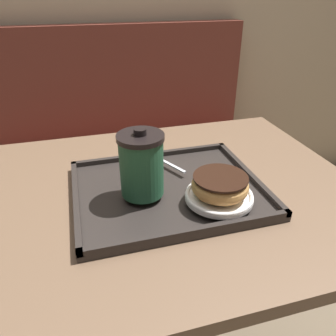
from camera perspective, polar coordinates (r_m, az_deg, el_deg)
name	(u,v)px	position (r m, az deg, el deg)	size (l,w,h in m)	color
booth_bench	(127,169)	(1.71, -7.19, -0.25)	(1.28, 0.44, 1.00)	brown
cafe_table	(156,245)	(0.85, -2.13, -13.21)	(0.95, 0.70, 0.75)	brown
serving_tray	(168,190)	(0.73, 0.00, -3.86)	(0.41, 0.33, 0.02)	#282321
coffee_cup_front	(142,164)	(0.66, -4.64, 0.64)	(0.09, 0.09, 0.14)	#235638
plate_with_chocolate_donut	(219,196)	(0.68, 8.87, -4.82)	(0.14, 0.14, 0.01)	white
donut_chocolate_glazed	(220,185)	(0.67, 9.04, -2.91)	(0.12, 0.12, 0.04)	tan
spoon	(154,155)	(0.83, -2.44, 2.21)	(0.08, 0.14, 0.01)	silver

